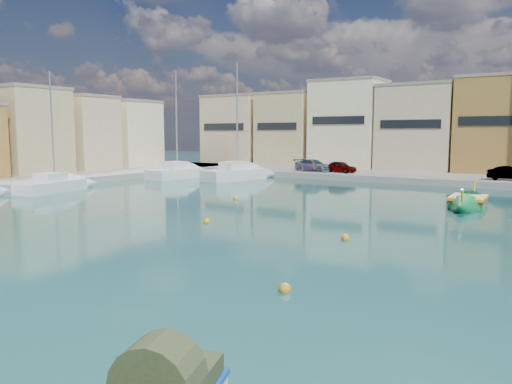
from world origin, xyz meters
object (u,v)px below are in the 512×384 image
Objects in this scene: luzzu_green at (468,203)px; yacht_mid at (67,185)px; yacht_north at (249,174)px; yacht_midnorth at (187,173)px.

yacht_mid is at bearing -165.00° from luzzu_green.
yacht_north is 1.05× the size of yacht_midnorth.
luzzu_green is 29.14m from yacht_midnorth.
yacht_north is at bearing 66.49° from yacht_mid.
yacht_mid reaches higher than luzzu_green.
luzzu_green is at bearing -20.49° from yacht_north.
yacht_mid is (-0.67, -13.97, -0.07)m from yacht_midnorth.
luzzu_green is at bearing 15.00° from yacht_mid.
luzzu_green is 0.66× the size of yacht_midnorth.
yacht_north is 6.67m from yacht_midnorth.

